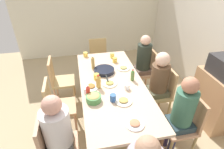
{
  "coord_description": "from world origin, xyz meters",
  "views": [
    {
      "loc": [
        2.18,
        -0.45,
        2.32
      ],
      "look_at": [
        0.0,
        0.0,
        0.93
      ],
      "focal_mm": 29.02,
      "sensor_mm": 36.0,
      "label": 1
    }
  ],
  "objects_px": {
    "chair_7": "(59,79)",
    "cup_5": "(113,98)",
    "chair_3": "(99,57)",
    "cup_0": "(127,87)",
    "serving_pan": "(104,71)",
    "person_6": "(159,80)",
    "chair_1": "(57,104)",
    "bottle_2": "(133,75)",
    "cup_2": "(96,77)",
    "chair_4": "(185,122)",
    "plate_2": "(110,83)",
    "cup_3": "(115,60)",
    "chair_6": "(162,90)",
    "plate_3": "(123,101)",
    "chair_0": "(146,69)",
    "cup_1": "(86,55)",
    "bottle_3": "(93,63)",
    "plate_4": "(91,87)",
    "bottle_0": "(88,92)",
    "bottle_1": "(98,82)",
    "plate_0": "(123,68)",
    "person_5": "(59,130)",
    "side_cabinet": "(216,99)",
    "dining_table": "(112,87)",
    "cup_4": "(112,56)",
    "plate_1": "(135,123)",
    "cup_6": "(87,90)",
    "person_4": "(182,111)",
    "chair_5": "(54,144)",
    "bowl_0": "(94,98)",
    "person_0": "(143,60)"
  },
  "relations": [
    {
      "from": "cup_3",
      "to": "chair_6",
      "type": "bearing_deg",
      "value": 46.0
    },
    {
      "from": "bottle_2",
      "to": "side_cabinet",
      "type": "xyz_separation_m",
      "value": [
        0.34,
        1.31,
        -0.42
      ]
    },
    {
      "from": "cup_3",
      "to": "bottle_3",
      "type": "height_order",
      "value": "bottle_3"
    },
    {
      "from": "chair_1",
      "to": "chair_3",
      "type": "distance_m",
      "value": 1.68
    },
    {
      "from": "cup_2",
      "to": "bottle_1",
      "type": "height_order",
      "value": "bottle_1"
    },
    {
      "from": "chair_6",
      "to": "plate_1",
      "type": "distance_m",
      "value": 1.17
    },
    {
      "from": "person_4",
      "to": "plate_2",
      "type": "xyz_separation_m",
      "value": [
        -0.69,
        -0.8,
        0.07
      ]
    },
    {
      "from": "chair_1",
      "to": "bottle_2",
      "type": "height_order",
      "value": "bottle_2"
    },
    {
      "from": "serving_pan",
      "to": "plate_2",
      "type": "bearing_deg",
      "value": 3.27
    },
    {
      "from": "bottle_1",
      "to": "plate_0",
      "type": "bearing_deg",
      "value": 132.88
    },
    {
      "from": "chair_7",
      "to": "plate_4",
      "type": "distance_m",
      "value": 0.96
    },
    {
      "from": "serving_pan",
      "to": "cup_2",
      "type": "xyz_separation_m",
      "value": [
        0.19,
        -0.15,
        0.02
      ]
    },
    {
      "from": "chair_5",
      "to": "cup_6",
      "type": "distance_m",
      "value": 0.79
    },
    {
      "from": "chair_1",
      "to": "chair_4",
      "type": "height_order",
      "value": "same"
    },
    {
      "from": "plate_1",
      "to": "cup_3",
      "type": "bearing_deg",
      "value": 176.03
    },
    {
      "from": "dining_table",
      "to": "chair_4",
      "type": "bearing_deg",
      "value": 49.88
    },
    {
      "from": "plate_2",
      "to": "cup_1",
      "type": "distance_m",
      "value": 1.03
    },
    {
      "from": "chair_0",
      "to": "serving_pan",
      "type": "height_order",
      "value": "chair_0"
    },
    {
      "from": "dining_table",
      "to": "bottle_1",
      "type": "bearing_deg",
      "value": -70.24
    },
    {
      "from": "bottle_0",
      "to": "cup_3",
      "type": "bearing_deg",
      "value": 147.96
    },
    {
      "from": "dining_table",
      "to": "chair_6",
      "type": "xyz_separation_m",
      "value": [
        0.0,
        0.85,
        -0.19
      ]
    },
    {
      "from": "serving_pan",
      "to": "person_6",
      "type": "bearing_deg",
      "value": 67.96
    },
    {
      "from": "cup_6",
      "to": "cup_1",
      "type": "bearing_deg",
      "value": 176.05
    },
    {
      "from": "dining_table",
      "to": "chair_4",
      "type": "height_order",
      "value": "chair_4"
    },
    {
      "from": "cup_0",
      "to": "plate_3",
      "type": "bearing_deg",
      "value": -24.95
    },
    {
      "from": "serving_pan",
      "to": "cup_5",
      "type": "bearing_deg",
      "value": -0.77
    },
    {
      "from": "person_4",
      "to": "plate_4",
      "type": "relative_size",
      "value": 5.15
    },
    {
      "from": "cup_3",
      "to": "side_cabinet",
      "type": "bearing_deg",
      "value": 56.26
    },
    {
      "from": "plate_2",
      "to": "plate_0",
      "type": "bearing_deg",
      "value": 141.48
    },
    {
      "from": "cup_2",
      "to": "person_5",
      "type": "bearing_deg",
      "value": -32.39
    },
    {
      "from": "side_cabinet",
      "to": "plate_1",
      "type": "bearing_deg",
      "value": -71.38
    },
    {
      "from": "bottle_3",
      "to": "plate_1",
      "type": "bearing_deg",
      "value": 12.97
    },
    {
      "from": "cup_6",
      "to": "bottle_0",
      "type": "height_order",
      "value": "bottle_0"
    },
    {
      "from": "chair_7",
      "to": "plate_1",
      "type": "relative_size",
      "value": 4.11
    },
    {
      "from": "plate_0",
      "to": "bottle_2",
      "type": "relative_size",
      "value": 1.14
    },
    {
      "from": "person_5",
      "to": "cup_5",
      "type": "distance_m",
      "value": 0.76
    },
    {
      "from": "plate_4",
      "to": "bottle_0",
      "type": "xyz_separation_m",
      "value": [
        0.21,
        -0.05,
        0.08
      ]
    },
    {
      "from": "plate_1",
      "to": "bowl_0",
      "type": "xyz_separation_m",
      "value": [
        -0.49,
        -0.4,
        0.04
      ]
    },
    {
      "from": "chair_0",
      "to": "cup_1",
      "type": "bearing_deg",
      "value": -102.51
    },
    {
      "from": "plate_4",
      "to": "cup_5",
      "type": "distance_m",
      "value": 0.44
    },
    {
      "from": "dining_table",
      "to": "serving_pan",
      "type": "xyz_separation_m",
      "value": [
        -0.33,
        -0.06,
        0.11
      ]
    },
    {
      "from": "person_4",
      "to": "cup_0",
      "type": "bearing_deg",
      "value": -132.14
    },
    {
      "from": "chair_7",
      "to": "cup_2",
      "type": "bearing_deg",
      "value": 48.13
    },
    {
      "from": "chair_7",
      "to": "cup_5",
      "type": "height_order",
      "value": "chair_7"
    },
    {
      "from": "plate_3",
      "to": "cup_4",
      "type": "bearing_deg",
      "value": 174.72
    },
    {
      "from": "cup_0",
      "to": "side_cabinet",
      "type": "relative_size",
      "value": 0.13
    },
    {
      "from": "chair_3",
      "to": "cup_0",
      "type": "bearing_deg",
      "value": 6.16
    },
    {
      "from": "dining_table",
      "to": "cup_0",
      "type": "distance_m",
      "value": 0.29
    },
    {
      "from": "person_0",
      "to": "cup_4",
      "type": "relative_size",
      "value": 10.97
    },
    {
      "from": "plate_4",
      "to": "cup_1",
      "type": "distance_m",
      "value": 1.02
    }
  ]
}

